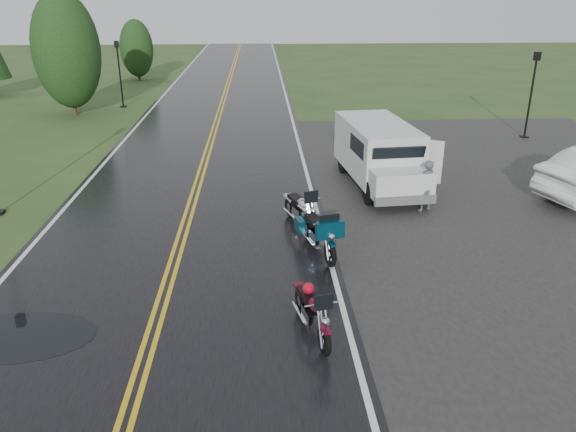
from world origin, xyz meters
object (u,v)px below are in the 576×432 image
Objects in this scene: van_white at (371,172)px; lamp_post_far_right at (531,95)px; motorcycle_red at (325,330)px; lamp_post_far_left at (120,74)px; motorcycle_teal at (330,244)px; person_at_van at (426,187)px; motorcycle_silver at (312,217)px.

lamp_post_far_right is (8.51, 8.02, 0.82)m from van_white.
lamp_post_far_left reaches higher than motorcycle_red.
lamp_post_far_left is (-8.74, 23.62, 1.24)m from motorcycle_red.
motorcycle_red is 3.48m from motorcycle_teal.
lamp_post_far_right reaches higher than lamp_post_far_left.
van_white is at bearing 61.06° from motorcycle_red.
lamp_post_far_right is at bearing -157.17° from person_at_van.
motorcycle_red is at bearing -69.69° from lamp_post_far_left.
motorcycle_teal is (0.52, 3.44, 0.07)m from motorcycle_red.
motorcycle_teal is at bearing -65.34° from lamp_post_far_left.
person_at_van is 0.43× the size of lamp_post_far_left.
motorcycle_red is at bearing -112.65° from motorcycle_teal.
van_white is 19.46m from lamp_post_far_left.
person_at_van reaches higher than motorcycle_silver.
motorcycle_silver is at bearing -135.32° from van_white.
motorcycle_silver is 3.17m from van_white.
motorcycle_silver is at bearing -64.01° from lamp_post_far_left.
lamp_post_far_left is at bearing 100.63° from motorcycle_teal.
motorcycle_teal is at bearing 68.95° from motorcycle_red.
lamp_post_far_left reaches higher than motorcycle_teal.
lamp_post_far_left is (-12.54, 16.61, 1.04)m from person_at_van.
person_at_van is 20.84m from lamp_post_far_left.
motorcycle_teal is 1.75m from motorcycle_silver.
lamp_post_far_left reaches higher than person_at_van.
lamp_post_far_right is (6.96, 8.60, 1.11)m from person_at_van.
person_at_van is (3.27, 3.57, 0.13)m from motorcycle_teal.
motorcycle_silver is 0.58× the size of lamp_post_far_left.
motorcycle_red is at bearing 33.43° from person_at_van.
motorcycle_silver reaches higher than motorcycle_red.
lamp_post_far_left is at bearing 97.21° from motorcycle_silver.
lamp_post_far_left is at bearing 157.65° from lamp_post_far_right.
lamp_post_far_right is (19.50, -8.02, 0.07)m from lamp_post_far_left.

